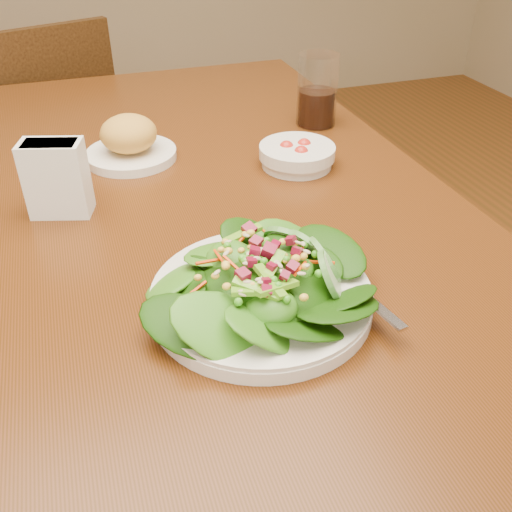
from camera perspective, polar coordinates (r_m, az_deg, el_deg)
name	(u,v)px	position (r m, az deg, el deg)	size (l,w,h in m)	color
ground_plane	(200,473)	(1.47, -5.66, -20.75)	(5.00, 5.00, 0.00)	brown
dining_table	(179,247)	(1.01, -7.72, 0.93)	(0.90, 1.40, 0.75)	#522510
chair_far	(50,159)	(1.88, -19.93, 9.09)	(0.51, 0.51, 0.86)	#43270E
salad_plate	(269,283)	(0.69, 1.28, -2.76)	(0.28, 0.27, 0.08)	silver
bread_plate	(130,142)	(1.08, -12.52, 11.09)	(0.17, 0.17, 0.08)	silver
tomato_bowl	(297,155)	(1.04, 4.12, 10.03)	(0.14, 0.14, 0.04)	silver
drinking_glass	(317,95)	(1.22, 6.12, 15.69)	(0.08, 0.08, 0.14)	silver
napkin_holder	(56,177)	(0.92, -19.35, 7.49)	(0.10, 0.07, 0.12)	white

